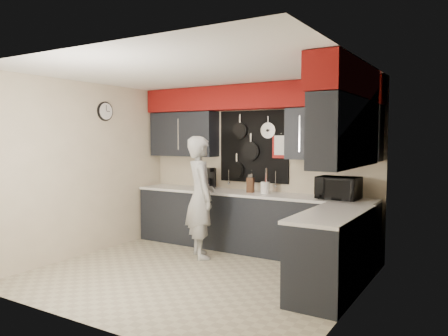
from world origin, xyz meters
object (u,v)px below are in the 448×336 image
Objects in this scene: knife_block at (250,185)px; microwave at (338,188)px; utensil_crock at (265,188)px; coffee_maker at (208,178)px; person at (200,197)px.

microwave is at bearing -13.29° from knife_block.
coffee_maker reaches higher than utensil_crock.
person is (-0.72, -0.69, -0.11)m from utensil_crock.
person is (-0.47, -0.69, -0.14)m from knife_block.
microwave reaches higher than utensil_crock.
microwave is 1.13m from utensil_crock.
utensil_crock is at bearing -11.38° from knife_block.
coffee_maker reaches higher than microwave.
knife_block is 0.25m from utensil_crock.
utensil_crock is 1.00m from person.
microwave is 2.47× the size of knife_block.
person reaches higher than coffee_maker.
microwave is 0.31× the size of person.
microwave is at bearing -12.44° from coffee_maker.
utensil_crock is at bearing -94.85° from person.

